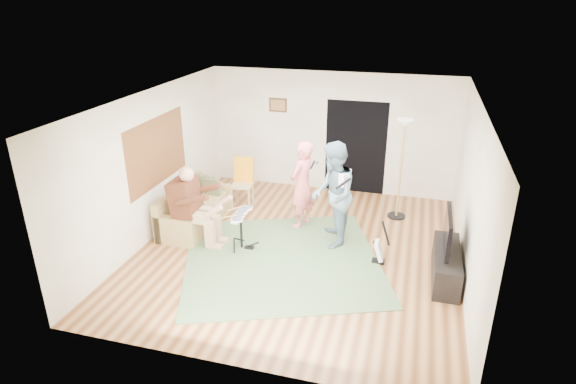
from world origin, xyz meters
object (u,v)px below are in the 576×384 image
(drum_kit, at_px, (241,232))
(singer, at_px, (302,185))
(guitar_spare, at_px, (379,251))
(television, at_px, (448,231))
(guitarist, at_px, (333,195))
(tv_cabinet, at_px, (446,265))
(torchiere_lamp, at_px, (402,152))
(dining_chair, at_px, (243,189))
(sofa, at_px, (192,212))

(drum_kit, height_order, singer, singer)
(guitar_spare, relative_size, television, 0.77)
(guitarist, relative_size, tv_cabinet, 1.36)
(drum_kit, xyz_separation_m, singer, (0.82, 1.17, 0.55))
(singer, height_order, torchiere_lamp, torchiere_lamp)
(singer, height_order, tv_cabinet, singer)
(drum_kit, bearing_deg, torchiere_lamp, 38.38)
(guitarist, bearing_deg, dining_chair, -132.31)
(torchiere_lamp, bearing_deg, tv_cabinet, -67.09)
(drum_kit, height_order, television, television)
(sofa, distance_m, television, 4.83)
(tv_cabinet, bearing_deg, sofa, 171.43)
(guitar_spare, relative_size, dining_chair, 0.76)
(drum_kit, relative_size, singer, 0.42)
(drum_kit, xyz_separation_m, guitarist, (1.52, 0.61, 0.64))
(sofa, xyz_separation_m, dining_chair, (0.65, 1.15, 0.11))
(singer, relative_size, tv_cabinet, 1.23)
(dining_chair, xyz_separation_m, tv_cabinet, (4.13, -1.87, -0.12))
(sofa, height_order, dining_chair, dining_chair)
(sofa, bearing_deg, television, -8.66)
(singer, relative_size, guitarist, 0.90)
(tv_cabinet, distance_m, television, 0.60)
(tv_cabinet, bearing_deg, guitarist, 161.00)
(drum_kit, distance_m, tv_cabinet, 3.50)
(guitarist, bearing_deg, guitar_spare, 50.18)
(guitar_spare, height_order, torchiere_lamp, torchiere_lamp)
(sofa, relative_size, guitarist, 0.99)
(guitarist, xyz_separation_m, television, (1.93, -0.68, -0.11))
(singer, distance_m, guitarist, 0.90)
(singer, bearing_deg, drum_kit, -16.35)
(dining_chair, bearing_deg, drum_kit, -77.43)
(sofa, bearing_deg, singer, 13.77)
(drum_kit, distance_m, torchiere_lamp, 3.49)
(drum_kit, xyz_separation_m, guitar_spare, (2.43, 0.16, -0.09))
(drum_kit, distance_m, singer, 1.52)
(torchiere_lamp, distance_m, television, 2.36)
(singer, height_order, guitarist, guitarist)
(guitarist, relative_size, dining_chair, 1.86)
(sofa, height_order, drum_kit, sofa)
(drum_kit, relative_size, dining_chair, 0.70)
(singer, height_order, television, singer)
(guitarist, xyz_separation_m, torchiere_lamp, (1.08, 1.45, 0.44))
(drum_kit, bearing_deg, tv_cabinet, -1.17)
(torchiere_lamp, bearing_deg, sofa, -160.06)
(torchiere_lamp, bearing_deg, guitar_spare, -95.15)
(sofa, xyz_separation_m, television, (4.73, -0.72, 0.60))
(guitarist, distance_m, tv_cabinet, 2.21)
(sofa, xyz_separation_m, tv_cabinet, (4.78, -0.72, -0.00))
(drum_kit, height_order, guitarist, guitarist)
(sofa, height_order, guitarist, guitarist)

